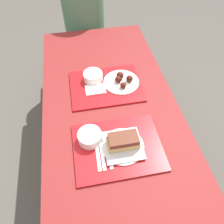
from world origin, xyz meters
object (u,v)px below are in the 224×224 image
object	(u,v)px
tray_far	(106,86)
wings_plate_far	(122,81)
brisket_sandwich_plate	(123,143)
person_seated_across	(83,13)
tray_near	(118,147)
bowl_coleslaw_near	(90,137)
bowl_coleslaw_far	(93,76)

from	to	relation	value
tray_far	wings_plate_far	world-z (taller)	wings_plate_far
brisket_sandwich_plate	person_seated_across	distance (m)	1.34
tray_near	bowl_coleslaw_near	size ratio (longest dim) A/B	3.65
tray_far	bowl_coleslaw_near	distance (m)	0.40
tray_near	person_seated_across	bearing A→B (deg)	91.27
bowl_coleslaw_far	person_seated_across	xyz separation A→B (m)	(0.03, 0.83, -0.01)
bowl_coleslaw_far	person_seated_across	size ratio (longest dim) A/B	0.16
tray_far	bowl_coleslaw_far	size ratio (longest dim) A/B	3.65
tray_near	tray_far	bearing A→B (deg)	87.91
bowl_coleslaw_near	brisket_sandwich_plate	bearing A→B (deg)	-23.91
tray_far	bowl_coleslaw_far	xyz separation A→B (m)	(-0.07, 0.07, 0.04)
tray_far	bowl_coleslaw_near	size ratio (longest dim) A/B	3.65
tray_near	wings_plate_far	xyz separation A→B (m)	(0.12, 0.44, 0.02)
wings_plate_far	bowl_coleslaw_far	bearing A→B (deg)	161.44
person_seated_across	bowl_coleslaw_far	bearing A→B (deg)	-91.77
tray_near	wings_plate_far	distance (m)	0.46
person_seated_across	bowl_coleslaw_near	bearing A→B (deg)	-94.48
tray_far	brisket_sandwich_plate	size ratio (longest dim) A/B	2.08
bowl_coleslaw_near	bowl_coleslaw_far	bearing A→B (deg)	80.46
tray_far	wings_plate_far	distance (m)	0.10
tray_near	bowl_coleslaw_far	size ratio (longest dim) A/B	3.65
brisket_sandwich_plate	person_seated_across	size ratio (longest dim) A/B	0.28
brisket_sandwich_plate	bowl_coleslaw_far	xyz separation A→B (m)	(-0.08, 0.51, -0.00)
tray_near	bowl_coleslaw_far	bearing A→B (deg)	96.29
bowl_coleslaw_far	brisket_sandwich_plate	bearing A→B (deg)	-81.10
tray_near	person_seated_across	world-z (taller)	person_seated_across
tray_near	brisket_sandwich_plate	distance (m)	0.04
bowl_coleslaw_near	wings_plate_far	bearing A→B (deg)	57.27
tray_near	bowl_coleslaw_near	bearing A→B (deg)	153.99
bowl_coleslaw_near	brisket_sandwich_plate	distance (m)	0.17
wings_plate_far	person_seated_across	distance (m)	0.90
tray_far	brisket_sandwich_plate	bearing A→B (deg)	-88.95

